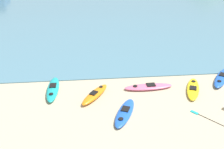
{
  "coord_description": "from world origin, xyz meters",
  "views": [
    {
      "loc": [
        -0.78,
        -4.76,
        8.41
      ],
      "look_at": [
        0.71,
        10.64,
        0.5
      ],
      "focal_mm": 42.0,
      "sensor_mm": 36.0,
      "label": 1
    }
  ],
  "objects_px": {
    "kayak_on_sand_5": "(95,94)",
    "kayak_on_sand_6": "(148,87)",
    "kayak_on_sand_2": "(193,89)",
    "kayak_on_sand_8": "(222,78)",
    "kayak_on_sand_0": "(125,113)",
    "kayak_on_sand_3": "(53,89)",
    "loose_paddle": "(215,122)"
  },
  "relations": [
    {
      "from": "kayak_on_sand_3",
      "to": "kayak_on_sand_6",
      "type": "height_order",
      "value": "kayak_on_sand_3"
    },
    {
      "from": "kayak_on_sand_0",
      "to": "kayak_on_sand_8",
      "type": "xyz_separation_m",
      "value": [
        7.09,
        3.32,
        0.03
      ]
    },
    {
      "from": "kayak_on_sand_2",
      "to": "loose_paddle",
      "type": "height_order",
      "value": "kayak_on_sand_2"
    },
    {
      "from": "kayak_on_sand_3",
      "to": "kayak_on_sand_5",
      "type": "height_order",
      "value": "kayak_on_sand_5"
    },
    {
      "from": "kayak_on_sand_8",
      "to": "kayak_on_sand_6",
      "type": "bearing_deg",
      "value": -172.64
    },
    {
      "from": "kayak_on_sand_5",
      "to": "kayak_on_sand_6",
      "type": "bearing_deg",
      "value": 10.8
    },
    {
      "from": "kayak_on_sand_0",
      "to": "kayak_on_sand_3",
      "type": "distance_m",
      "value": 5.05
    },
    {
      "from": "kayak_on_sand_0",
      "to": "kayak_on_sand_5",
      "type": "relative_size",
      "value": 1.12
    },
    {
      "from": "kayak_on_sand_0",
      "to": "kayak_on_sand_3",
      "type": "bearing_deg",
      "value": 144.88
    },
    {
      "from": "kayak_on_sand_5",
      "to": "kayak_on_sand_6",
      "type": "xyz_separation_m",
      "value": [
        3.43,
        0.65,
        -0.03
      ]
    },
    {
      "from": "kayak_on_sand_3",
      "to": "kayak_on_sand_8",
      "type": "bearing_deg",
      "value": 2.11
    },
    {
      "from": "kayak_on_sand_8",
      "to": "kayak_on_sand_0",
      "type": "bearing_deg",
      "value": -154.93
    },
    {
      "from": "kayak_on_sand_0",
      "to": "kayak_on_sand_6",
      "type": "height_order",
      "value": "kayak_on_sand_0"
    },
    {
      "from": "kayak_on_sand_2",
      "to": "kayak_on_sand_8",
      "type": "distance_m",
      "value": 2.73
    },
    {
      "from": "kayak_on_sand_6",
      "to": "loose_paddle",
      "type": "distance_m",
      "value": 4.61
    },
    {
      "from": "kayak_on_sand_2",
      "to": "kayak_on_sand_0",
      "type": "bearing_deg",
      "value": -155.24
    },
    {
      "from": "kayak_on_sand_2",
      "to": "kayak_on_sand_5",
      "type": "relative_size",
      "value": 1.13
    },
    {
      "from": "kayak_on_sand_8",
      "to": "kayak_on_sand_2",
      "type": "bearing_deg",
      "value": -154.36
    },
    {
      "from": "kayak_on_sand_8",
      "to": "loose_paddle",
      "type": "bearing_deg",
      "value": -119.63
    },
    {
      "from": "kayak_on_sand_6",
      "to": "loose_paddle",
      "type": "height_order",
      "value": "kayak_on_sand_6"
    },
    {
      "from": "kayak_on_sand_5",
      "to": "loose_paddle",
      "type": "xyz_separation_m",
      "value": [
        6.11,
        -3.09,
        -0.15
      ]
    },
    {
      "from": "kayak_on_sand_0",
      "to": "kayak_on_sand_3",
      "type": "relative_size",
      "value": 0.93
    },
    {
      "from": "kayak_on_sand_6",
      "to": "kayak_on_sand_8",
      "type": "xyz_separation_m",
      "value": [
        5.2,
        0.67,
        0.03
      ]
    },
    {
      "from": "kayak_on_sand_5",
      "to": "loose_paddle",
      "type": "distance_m",
      "value": 6.85
    },
    {
      "from": "kayak_on_sand_6",
      "to": "loose_paddle",
      "type": "relative_size",
      "value": 1.38
    },
    {
      "from": "kayak_on_sand_0",
      "to": "kayak_on_sand_5",
      "type": "distance_m",
      "value": 2.52
    },
    {
      "from": "kayak_on_sand_0",
      "to": "loose_paddle",
      "type": "relative_size",
      "value": 1.27
    },
    {
      "from": "loose_paddle",
      "to": "kayak_on_sand_6",
      "type": "bearing_deg",
      "value": 125.62
    },
    {
      "from": "kayak_on_sand_2",
      "to": "kayak_on_sand_6",
      "type": "relative_size",
      "value": 0.93
    },
    {
      "from": "kayak_on_sand_2",
      "to": "loose_paddle",
      "type": "distance_m",
      "value": 3.24
    },
    {
      "from": "kayak_on_sand_2",
      "to": "kayak_on_sand_3",
      "type": "xyz_separation_m",
      "value": [
        -8.76,
        0.77,
        0.03
      ]
    },
    {
      "from": "kayak_on_sand_2",
      "to": "kayak_on_sand_8",
      "type": "bearing_deg",
      "value": 25.64
    }
  ]
}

